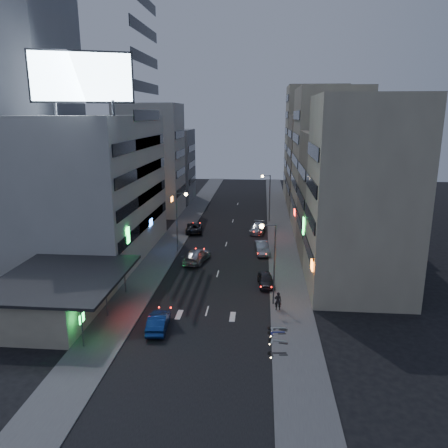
# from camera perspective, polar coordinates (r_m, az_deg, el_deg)

# --- Properties ---
(ground) EXTENTS (180.00, 180.00, 0.00)m
(ground) POSITION_cam_1_polar(r_m,az_deg,el_deg) (38.73, -3.00, -13.82)
(ground) COLOR black
(ground) RESTS_ON ground
(sidewalk_left) EXTENTS (4.00, 120.00, 0.12)m
(sidewalk_left) POSITION_cam_1_polar(r_m,az_deg,el_deg) (67.61, -6.20, -1.43)
(sidewalk_left) COLOR #4C4C4F
(sidewalk_left) RESTS_ON ground
(sidewalk_right) EXTENTS (4.00, 120.00, 0.12)m
(sidewalk_right) POSITION_cam_1_polar(r_m,az_deg,el_deg) (66.43, 7.47, -1.76)
(sidewalk_right) COLOR #4C4C4F
(sidewalk_right) RESTS_ON ground
(food_court) EXTENTS (11.00, 13.00, 3.88)m
(food_court) POSITION_cam_1_polar(r_m,az_deg,el_deg) (43.62, -21.26, -8.62)
(food_court) COLOR #B7AD8F
(food_court) RESTS_ON ground
(white_building) EXTENTS (14.00, 24.00, 18.00)m
(white_building) POSITION_cam_1_polar(r_m,az_deg,el_deg) (58.87, -16.99, 4.61)
(white_building) COLOR #B2B2AD
(white_building) RESTS_ON ground
(grey_tower) EXTENTS (10.00, 14.00, 34.00)m
(grey_tower) POSITION_cam_1_polar(r_m,az_deg,el_deg) (64.73, -24.09, 11.96)
(grey_tower) COLOR gray
(grey_tower) RESTS_ON ground
(shophouse_near) EXTENTS (10.00, 11.00, 20.00)m
(shophouse_near) POSITION_cam_1_polar(r_m,az_deg,el_deg) (46.19, 17.54, 3.33)
(shophouse_near) COLOR #B7AD8F
(shophouse_near) RESTS_ON ground
(shophouse_mid) EXTENTS (11.00, 12.00, 16.00)m
(shophouse_mid) POSITION_cam_1_polar(r_m,az_deg,el_deg) (57.73, 15.51, 3.52)
(shophouse_mid) COLOR gray
(shophouse_mid) RESTS_ON ground
(shophouse_far) EXTENTS (10.00, 14.00, 22.00)m
(shophouse_far) POSITION_cam_1_polar(r_m,az_deg,el_deg) (69.94, 13.40, 7.92)
(shophouse_far) COLOR #B7AD8F
(shophouse_far) RESTS_ON ground
(far_left_a) EXTENTS (11.00, 10.00, 20.00)m
(far_left_a) POSITION_cam_1_polar(r_m,az_deg,el_deg) (81.86, -9.56, 8.27)
(far_left_a) COLOR #B2B2AD
(far_left_a) RESTS_ON ground
(far_left_b) EXTENTS (12.00, 10.00, 15.00)m
(far_left_b) POSITION_cam_1_polar(r_m,az_deg,el_deg) (94.80, -7.83, 7.60)
(far_left_b) COLOR gray
(far_left_b) RESTS_ON ground
(far_right_a) EXTENTS (11.00, 12.00, 18.00)m
(far_right_a) POSITION_cam_1_polar(r_m,az_deg,el_deg) (85.00, 12.24, 7.68)
(far_right_a) COLOR gray
(far_right_a) RESTS_ON ground
(far_right_b) EXTENTS (12.00, 12.00, 24.00)m
(far_right_b) POSITION_cam_1_polar(r_m,az_deg,el_deg) (98.66, 11.65, 10.32)
(far_right_b) COLOR #B7AD8F
(far_right_b) RESTS_ON ground
(billboard) EXTENTS (9.52, 3.75, 6.20)m
(billboard) POSITION_cam_1_polar(r_m,az_deg,el_deg) (47.47, -18.08, 17.74)
(billboard) COLOR #595B60
(billboard) RESTS_ON white_building
(street_lamp_right_near) EXTENTS (1.60, 0.44, 8.02)m
(street_lamp_right_near) POSITION_cam_1_polar(r_m,az_deg,el_deg) (41.86, 6.10, -3.71)
(street_lamp_right_near) COLOR #595B60
(street_lamp_right_near) RESTS_ON sidewalk_right
(street_lamp_left) EXTENTS (1.60, 0.44, 8.02)m
(street_lamp_left) POSITION_cam_1_polar(r_m,az_deg,el_deg) (58.31, -5.82, 1.43)
(street_lamp_left) COLOR #595B60
(street_lamp_left) RESTS_ON sidewalk_left
(street_lamp_right_far) EXTENTS (1.60, 0.44, 8.02)m
(street_lamp_right_far) POSITION_cam_1_polar(r_m,az_deg,el_deg) (74.95, 5.70, 4.28)
(street_lamp_right_far) COLOR #595B60
(street_lamp_right_far) RESTS_ON sidewalk_right
(parked_car_right_near) EXTENTS (2.09, 4.21, 1.38)m
(parked_car_right_near) POSITION_cam_1_polar(r_m,az_deg,el_deg) (47.94, 5.50, -7.27)
(parked_car_right_near) COLOR #2C2B31
(parked_car_right_near) RESTS_ON ground
(parked_car_right_mid) EXTENTS (2.22, 4.93, 1.57)m
(parked_car_right_mid) POSITION_cam_1_polar(r_m,az_deg,el_deg) (58.61, 4.99, -3.13)
(parked_car_right_mid) COLOR #A8ABB0
(parked_car_right_mid) RESTS_ON ground
(parked_car_left) EXTENTS (3.06, 5.62, 1.49)m
(parked_car_left) POSITION_cam_1_polar(r_m,az_deg,el_deg) (69.09, -3.92, -0.45)
(parked_car_left) COLOR black
(parked_car_left) RESTS_ON ground
(parked_car_right_far) EXTENTS (2.64, 5.35, 1.50)m
(parked_car_right_far) POSITION_cam_1_polar(r_m,az_deg,el_deg) (68.71, 4.42, -0.54)
(parked_car_right_far) COLOR #A8ACB0
(parked_car_right_far) RESTS_ON ground
(road_car_blue) EXTENTS (1.89, 4.59, 1.48)m
(road_car_blue) POSITION_cam_1_polar(r_m,az_deg,el_deg) (39.08, -8.56, -12.48)
(road_car_blue) COLOR navy
(road_car_blue) RESTS_ON ground
(road_car_silver) EXTENTS (3.38, 6.02, 1.65)m
(road_car_silver) POSITION_cam_1_polar(r_m,az_deg,el_deg) (55.24, -3.59, -4.15)
(road_car_silver) COLOR #AFB0B8
(road_car_silver) RESTS_ON ground
(person) EXTENTS (0.66, 0.44, 1.80)m
(person) POSITION_cam_1_polar(r_m,az_deg,el_deg) (42.13, 7.07, -9.95)
(person) COLOR black
(person) RESTS_ON sidewalk_right
(scooter_black_a) EXTENTS (0.80, 1.89, 1.12)m
(scooter_black_a) POSITION_cam_1_polar(r_m,az_deg,el_deg) (35.53, 8.20, -15.47)
(scooter_black_a) COLOR black
(scooter_black_a) RESTS_ON sidewalk_right
(scooter_silver_a) EXTENTS (0.96, 2.07, 1.21)m
(scooter_silver_a) POSITION_cam_1_polar(r_m,az_deg,el_deg) (37.02, 8.38, -14.10)
(scooter_silver_a) COLOR gray
(scooter_silver_a) RESTS_ON sidewalk_right
(scooter_blue) EXTENTS (0.86, 1.89, 1.11)m
(scooter_blue) POSITION_cam_1_polar(r_m,az_deg,el_deg) (38.49, 7.97, -13.00)
(scooter_blue) COLOR navy
(scooter_blue) RESTS_ON sidewalk_right
(scooter_black_b) EXTENTS (1.06, 1.76, 1.02)m
(scooter_black_b) POSITION_cam_1_polar(r_m,az_deg,el_deg) (38.90, 8.42, -12.78)
(scooter_black_b) COLOR black
(scooter_black_b) RESTS_ON sidewalk_right
(scooter_silver_b) EXTENTS (0.85, 1.99, 1.18)m
(scooter_silver_b) POSITION_cam_1_polar(r_m,az_deg,el_deg) (39.16, 8.08, -12.45)
(scooter_silver_b) COLOR #A8ACB0
(scooter_silver_b) RESTS_ON sidewalk_right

